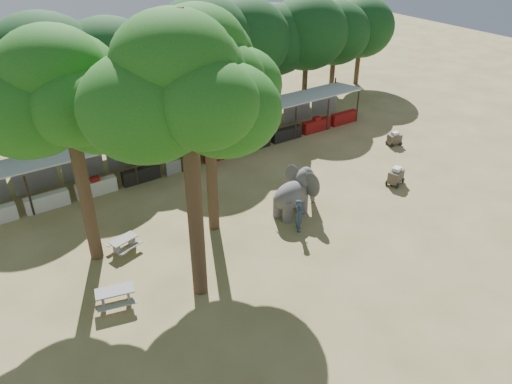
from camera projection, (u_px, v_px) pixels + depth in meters
ground at (332, 266)px, 23.67m from camera, size 100.00×100.00×0.00m
vendor_stalls at (194, 143)px, 32.99m from camera, size 28.00×2.99×2.80m
yard_tree_left at (60, 94)px, 20.28m from camera, size 7.10×6.90×11.02m
yard_tree_center at (180, 90)px, 17.64m from camera, size 7.10×6.90×12.04m
yard_tree_back at (202, 68)px, 22.29m from camera, size 7.10×6.90×11.36m
backdrop_trees at (155, 60)px, 34.51m from camera, size 46.46×5.95×8.33m
elephant at (296, 192)px, 27.24m from camera, size 3.33×2.49×2.49m
handler at (299, 215)px, 25.82m from camera, size 0.73×0.80×1.85m
picnic_table_near at (115, 295)px, 21.16m from camera, size 1.89×1.77×0.79m
picnic_table_far at (124, 243)px, 24.56m from camera, size 1.64×1.55×0.67m
cart_front at (396, 176)px, 30.33m from camera, size 1.33×1.07×1.13m
cart_back at (394, 139)px, 35.29m from camera, size 1.13×0.87×0.99m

